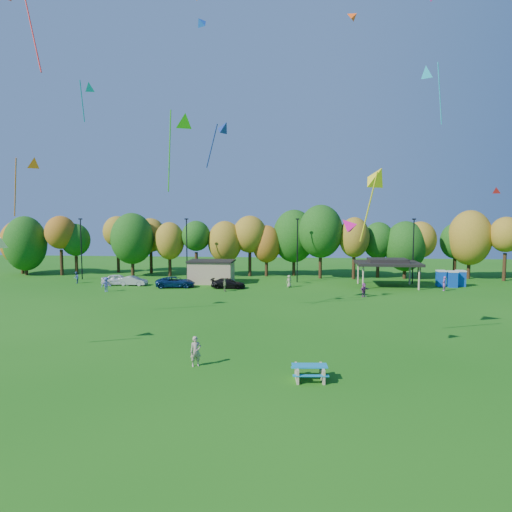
# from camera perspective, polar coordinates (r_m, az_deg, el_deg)

# --- Properties ---
(ground) EXTENTS (160.00, 160.00, 0.00)m
(ground) POSITION_cam_1_polar(r_m,az_deg,el_deg) (26.52, 0.07, -15.61)
(ground) COLOR #19600F
(ground) RESTS_ON ground
(tree_line) EXTENTS (93.57, 10.55, 11.15)m
(tree_line) POSITION_cam_1_polar(r_m,az_deg,el_deg) (70.40, 2.76, 2.15)
(tree_line) COLOR black
(tree_line) RESTS_ON ground
(lamp_posts) EXTENTS (64.50, 0.25, 9.09)m
(lamp_posts) POSITION_cam_1_polar(r_m,az_deg,el_deg) (64.87, 5.19, 1.00)
(lamp_posts) COLOR black
(lamp_posts) RESTS_ON ground
(utility_building) EXTENTS (6.30, 4.30, 3.25)m
(utility_building) POSITION_cam_1_polar(r_m,az_deg,el_deg) (64.39, -5.59, -1.95)
(utility_building) COLOR tan
(utility_building) RESTS_ON ground
(pavilion) EXTENTS (8.20, 6.20, 3.77)m
(pavilion) POSITION_cam_1_polar(r_m,az_deg,el_deg) (63.11, 16.12, -0.81)
(pavilion) COLOR tan
(pavilion) RESTS_ON ground
(porta_potties) EXTENTS (3.75, 1.95, 2.18)m
(porta_potties) POSITION_cam_1_polar(r_m,az_deg,el_deg) (66.26, 23.23, -2.60)
(porta_potties) COLOR #0D43B3
(porta_potties) RESTS_ON ground
(picnic_table) EXTENTS (2.14, 1.83, 0.87)m
(picnic_table) POSITION_cam_1_polar(r_m,az_deg,el_deg) (27.00, 6.70, -14.12)
(picnic_table) COLOR tan
(picnic_table) RESTS_ON ground
(kite_flyer) EXTENTS (0.82, 0.72, 1.89)m
(kite_flyer) POSITION_cam_1_polar(r_m,az_deg,el_deg) (29.24, -7.55, -11.73)
(kite_flyer) COLOR tan
(kite_flyer) RESTS_ON ground
(car_a) EXTENTS (4.59, 2.32, 1.50)m
(car_a) POSITION_cam_1_polar(r_m,az_deg,el_deg) (65.17, -16.83, -2.84)
(car_a) COLOR white
(car_a) RESTS_ON ground
(car_b) EXTENTS (3.88, 1.54, 1.26)m
(car_b) POSITION_cam_1_polar(r_m,az_deg,el_deg) (64.26, -15.10, -3.02)
(car_b) COLOR #A8A7AD
(car_b) RESTS_ON ground
(car_c) EXTENTS (5.46, 3.20, 1.43)m
(car_c) POSITION_cam_1_polar(r_m,az_deg,el_deg) (61.27, -10.04, -3.22)
(car_c) COLOR navy
(car_c) RESTS_ON ground
(car_d) EXTENTS (4.51, 1.93, 1.30)m
(car_d) POSITION_cam_1_polar(r_m,az_deg,el_deg) (59.66, -3.49, -3.44)
(car_d) COLOR black
(car_d) RESTS_ON ground
(far_person_0) EXTENTS (0.95, 0.86, 1.64)m
(far_person_0) POSITION_cam_1_polar(r_m,az_deg,el_deg) (60.52, 4.16, -3.16)
(far_person_0) COLOR tan
(far_person_0) RESTS_ON ground
(far_person_1) EXTENTS (0.90, 0.99, 1.65)m
(far_person_1) POSITION_cam_1_polar(r_m,az_deg,el_deg) (68.71, -21.55, -2.52)
(far_person_1) COLOR #455D99
(far_person_1) RESTS_ON ground
(far_person_2) EXTENTS (1.36, 1.15, 1.83)m
(far_person_2) POSITION_cam_1_polar(r_m,az_deg,el_deg) (59.78, -18.23, -3.40)
(far_person_2) COLOR #5257B6
(far_person_2) RESTS_ON ground
(far_person_3) EXTENTS (1.42, 1.44, 1.66)m
(far_person_3) POSITION_cam_1_polar(r_m,az_deg,el_deg) (54.65, 13.34, -4.14)
(far_person_3) COLOR #9D418B
(far_person_3) RESTS_ON ground
(far_person_4) EXTENTS (0.67, 0.79, 1.83)m
(far_person_4) POSITION_cam_1_polar(r_m,az_deg,el_deg) (62.16, 22.45, -3.22)
(far_person_4) COLOR #B254B4
(far_person_4) RESTS_ON ground
(far_person_5) EXTENTS (0.81, 1.05, 1.66)m
(far_person_5) POSITION_cam_1_polar(r_m,az_deg,el_deg) (57.24, -3.92, -3.61)
(far_person_5) COLOR #627648
(far_person_5) RESTS_ON ground
(kite_0) EXTENTS (2.58, 3.62, 6.44)m
(kite_0) POSITION_cam_1_polar(r_m,az_deg,el_deg) (53.50, 20.60, 20.76)
(kite_0) COLOR #28C8FF
(kite_3) EXTENTS (1.38, 2.72, 4.43)m
(kite_3) POSITION_cam_1_polar(r_m,az_deg,el_deg) (52.50, -20.13, 19.27)
(kite_3) COLOR #0B90B0
(kite_4) EXTENTS (2.60, 1.97, 4.45)m
(kite_4) POSITION_cam_1_polar(r_m,az_deg,el_deg) (43.15, -4.06, 15.73)
(kite_4) COLOR navy
(kite_6) EXTENTS (1.33, 1.44, 1.19)m
(kite_6) POSITION_cam_1_polar(r_m,az_deg,el_deg) (52.65, 27.85, 7.38)
(kite_6) COLOR red
(kite_7) EXTENTS (2.57, 4.40, 7.56)m
(kite_7) POSITION_cam_1_polar(r_m,az_deg,el_deg) (42.68, -8.98, 16.49)
(kite_7) COLOR #38C91A
(kite_8) EXTENTS (1.40, 1.24, 1.18)m
(kite_8) POSITION_cam_1_polar(r_m,az_deg,el_deg) (47.17, 11.73, 27.33)
(kite_8) COLOR #FF4B0D
(kite_9) EXTENTS (1.84, 2.04, 3.50)m
(kite_9) POSITION_cam_1_polar(r_m,az_deg,el_deg) (34.47, -29.36, 1.58)
(kite_9) COLOR silver
(kite_10) EXTENTS (2.62, 2.73, 5.38)m
(kite_10) POSITION_cam_1_polar(r_m,az_deg,el_deg) (43.67, -26.11, 10.44)
(kite_10) COLOR orange
(kite_13) EXTENTS (1.50, 1.30, 1.27)m
(kite_13) POSITION_cam_1_polar(r_m,az_deg,el_deg) (29.45, 11.31, 3.89)
(kite_13) COLOR #DA0C77
(kite_14) EXTENTS (2.45, 3.45, 5.69)m
(kite_14) POSITION_cam_1_polar(r_m,az_deg,el_deg) (33.84, 14.89, 9.58)
(kite_14) COLOR yellow
(kite_15) EXTENTS (1.49, 1.61, 1.32)m
(kite_15) POSITION_cam_1_polar(r_m,az_deg,el_deg) (46.44, -6.62, 26.99)
(kite_15) COLOR blue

